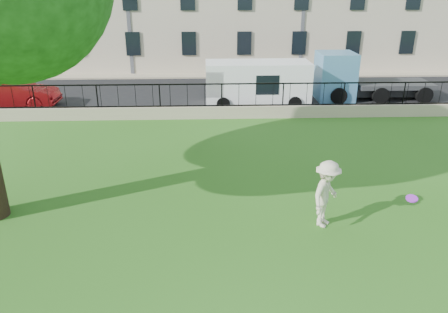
{
  "coord_description": "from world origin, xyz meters",
  "views": [
    {
      "loc": [
        -0.7,
        -8.72,
        6.38
      ],
      "look_at": [
        -0.22,
        3.5,
        1.39
      ],
      "focal_mm": 35.0,
      "sensor_mm": 36.0,
      "label": 1
    }
  ],
  "objects_px": {
    "frisbee": "(412,198)",
    "blue_truck": "(372,76)",
    "red_sedan": "(13,93)",
    "man": "(326,194)",
    "white_van": "(257,84)"
  },
  "relations": [
    {
      "from": "frisbee",
      "to": "blue_truck",
      "type": "bearing_deg",
      "value": 73.23
    },
    {
      "from": "frisbee",
      "to": "red_sedan",
      "type": "relative_size",
      "value": 0.06
    },
    {
      "from": "man",
      "to": "white_van",
      "type": "height_order",
      "value": "white_van"
    },
    {
      "from": "frisbee",
      "to": "man",
      "type": "bearing_deg",
      "value": 131.93
    },
    {
      "from": "red_sedan",
      "to": "white_van",
      "type": "xyz_separation_m",
      "value": [
        13.0,
        0.0,
        0.4
      ]
    },
    {
      "from": "man",
      "to": "frisbee",
      "type": "xyz_separation_m",
      "value": [
        1.5,
        -1.67,
        0.71
      ]
    },
    {
      "from": "man",
      "to": "blue_truck",
      "type": "distance_m",
      "value": 14.96
    },
    {
      "from": "man",
      "to": "white_van",
      "type": "relative_size",
      "value": 0.35
    },
    {
      "from": "red_sedan",
      "to": "white_van",
      "type": "bearing_deg",
      "value": -89.89
    },
    {
      "from": "frisbee",
      "to": "red_sedan",
      "type": "height_order",
      "value": "frisbee"
    },
    {
      "from": "frisbee",
      "to": "red_sedan",
      "type": "distance_m",
      "value": 20.76
    },
    {
      "from": "frisbee",
      "to": "white_van",
      "type": "bearing_deg",
      "value": 97.95
    },
    {
      "from": "frisbee",
      "to": "white_van",
      "type": "distance_m",
      "value": 14.47
    },
    {
      "from": "man",
      "to": "blue_truck",
      "type": "relative_size",
      "value": 0.31
    },
    {
      "from": "white_van",
      "to": "blue_truck",
      "type": "height_order",
      "value": "blue_truck"
    }
  ]
}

